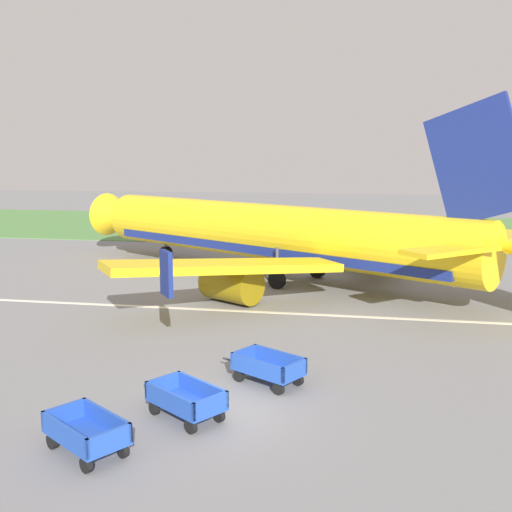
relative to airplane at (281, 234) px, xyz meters
The scene contains 7 objects.
ground_plane 21.19m from the airplane, 87.04° to the right, with size 220.00×220.00×0.00m, color slate.
grass_strip 29.25m from the airplane, 87.86° to the left, with size 220.00×28.00×0.06m, color #518442.
apron_stripe 9.07m from the airplane, 82.71° to the right, with size 120.00×0.36×0.01m, color silver.
airplane is the anchor object (origin of this frame).
baggage_cart_nearest 24.54m from the airplane, 94.90° to the right, with size 3.35×2.61×1.07m.
baggage_cart_second_in_row 21.80m from the airplane, 89.98° to the right, with size 3.33×2.64×1.07m.
baggage_cart_third_in_row 18.59m from the airplane, 83.43° to the right, with size 3.43×2.48×1.07m.
Camera 1 is at (4.32, -17.99, 8.30)m, focal length 42.07 mm.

